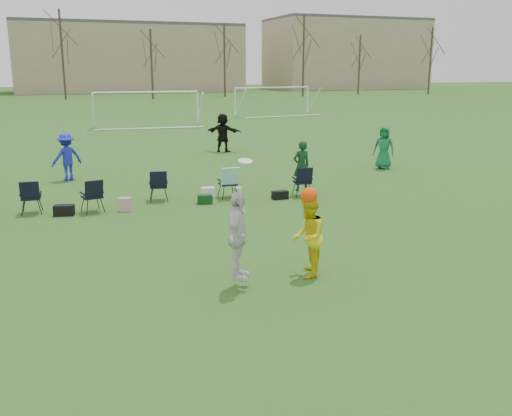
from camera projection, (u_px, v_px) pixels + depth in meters
name	position (u px, v px, depth m)	size (l,w,h in m)	color
ground	(232.00, 303.00, 10.10)	(260.00, 260.00, 0.00)	#2D591B
fielder_blue	(67.00, 157.00, 20.92)	(1.13, 0.65, 1.75)	#1925BB
fielder_green_far	(384.00, 148.00, 23.36)	(0.85, 0.56, 1.75)	#12693A
fielder_black	(223.00, 133.00, 28.09)	(1.76, 0.56, 1.89)	black
center_contest	(278.00, 236.00, 10.91)	(2.40, 1.18, 2.45)	silver
sideline_setup	(164.00, 187.00, 17.35)	(10.72, 1.64, 1.78)	#0E361B
goal_mid	(146.00, 99.00, 40.14)	(7.40, 0.63, 2.46)	white
goal_right	(273.00, 93.00, 49.64)	(7.35, 1.14, 2.46)	white
tree_line	(65.00, 60.00, 72.60)	(110.28, 3.28, 11.40)	#382B21
building_row	(98.00, 56.00, 98.40)	(126.00, 16.00, 13.00)	tan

